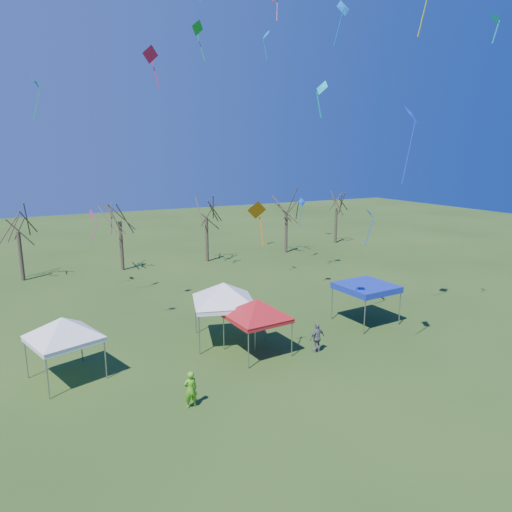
{
  "coord_description": "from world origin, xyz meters",
  "views": [
    {
      "loc": [
        -10.5,
        -18.39,
        10.65
      ],
      "look_at": [
        0.66,
        3.0,
        5.26
      ],
      "focal_mm": 32.0,
      "sensor_mm": 36.0,
      "label": 1
    }
  ],
  "objects_px": {
    "tree_2": "(119,203)",
    "tent_white_mid": "(223,287)",
    "person_grey": "(317,338)",
    "tree_3": "(206,202)",
    "tree_1": "(16,214)",
    "tent_white_west": "(62,322)",
    "person_green": "(191,389)",
    "tent_red": "(257,303)",
    "tree_5": "(337,196)",
    "tent_blue": "(366,288)",
    "tree_4": "(287,198)"
  },
  "relations": [
    {
      "from": "tree_3",
      "to": "person_grey",
      "type": "height_order",
      "value": "tree_3"
    },
    {
      "from": "tree_1",
      "to": "person_grey",
      "type": "relative_size",
      "value": 4.5
    },
    {
      "from": "tent_white_mid",
      "to": "tent_white_west",
      "type": "bearing_deg",
      "value": -175.88
    },
    {
      "from": "tent_white_west",
      "to": "person_green",
      "type": "xyz_separation_m",
      "value": [
        4.46,
        -5.21,
        -2.1
      ]
    },
    {
      "from": "tree_3",
      "to": "tree_5",
      "type": "distance_m",
      "value": 17.81
    },
    {
      "from": "tree_5",
      "to": "tent_blue",
      "type": "bearing_deg",
      "value": -123.26
    },
    {
      "from": "tent_white_mid",
      "to": "tent_red",
      "type": "xyz_separation_m",
      "value": [
        0.95,
        -2.33,
        -0.41
      ]
    },
    {
      "from": "tree_1",
      "to": "tent_white_mid",
      "type": "xyz_separation_m",
      "value": [
        10.12,
        -20.14,
        -2.48
      ]
    },
    {
      "from": "tree_1",
      "to": "tree_5",
      "type": "bearing_deg",
      "value": 2.35
    },
    {
      "from": "tree_2",
      "to": "tent_white_mid",
      "type": "distance_m",
      "value": 20.17
    },
    {
      "from": "tree_4",
      "to": "tree_2",
      "type": "bearing_deg",
      "value": 178.78
    },
    {
      "from": "tree_2",
      "to": "person_grey",
      "type": "height_order",
      "value": "tree_2"
    },
    {
      "from": "tree_3",
      "to": "tent_red",
      "type": "xyz_separation_m",
      "value": [
        -5.73,
        -21.87,
        -3.17
      ]
    },
    {
      "from": "tree_3",
      "to": "tent_red",
      "type": "distance_m",
      "value": 22.83
    },
    {
      "from": "tent_white_mid",
      "to": "tent_red",
      "type": "relative_size",
      "value": 1.1
    },
    {
      "from": "tree_5",
      "to": "tree_1",
      "type": "bearing_deg",
      "value": -177.65
    },
    {
      "from": "tree_5",
      "to": "person_grey",
      "type": "xyz_separation_m",
      "value": [
        -20.43,
        -25.27,
        -4.89
      ]
    },
    {
      "from": "tree_3",
      "to": "tent_red",
      "type": "bearing_deg",
      "value": -104.68
    },
    {
      "from": "tree_1",
      "to": "tent_red",
      "type": "distance_m",
      "value": 25.22
    },
    {
      "from": "tree_5",
      "to": "person_green",
      "type": "bearing_deg",
      "value": -136.12
    },
    {
      "from": "tree_4",
      "to": "person_green",
      "type": "xyz_separation_m",
      "value": [
        -20.12,
        -25.33,
        -5.23
      ]
    },
    {
      "from": "tree_5",
      "to": "tent_red",
      "type": "relative_size",
      "value": 1.83
    },
    {
      "from": "tree_5",
      "to": "tent_white_mid",
      "type": "distance_m",
      "value": 32.62
    },
    {
      "from": "tent_blue",
      "to": "tree_1",
      "type": "bearing_deg",
      "value": 132.15
    },
    {
      "from": "tree_2",
      "to": "person_green",
      "type": "relative_size",
      "value": 4.96
    },
    {
      "from": "tent_red",
      "to": "tree_4",
      "type": "bearing_deg",
      "value": 55.4
    },
    {
      "from": "tent_white_west",
      "to": "tent_blue",
      "type": "xyz_separation_m",
      "value": [
        17.92,
        -0.73,
        -0.59
      ]
    },
    {
      "from": "tree_2",
      "to": "tree_3",
      "type": "distance_m",
      "value": 8.41
    },
    {
      "from": "tent_red",
      "to": "tent_blue",
      "type": "distance_m",
      "value": 8.47
    },
    {
      "from": "tree_4",
      "to": "tree_5",
      "type": "bearing_deg",
      "value": 13.85
    },
    {
      "from": "person_grey",
      "to": "tent_red",
      "type": "bearing_deg",
      "value": -31.28
    },
    {
      "from": "tree_1",
      "to": "tree_3",
      "type": "bearing_deg",
      "value": -2.06
    },
    {
      "from": "tent_white_mid",
      "to": "person_green",
      "type": "relative_size",
      "value": 2.71
    },
    {
      "from": "person_grey",
      "to": "tent_white_mid",
      "type": "bearing_deg",
      "value": -49.73
    },
    {
      "from": "tree_5",
      "to": "tent_red",
      "type": "bearing_deg",
      "value": -134.43
    },
    {
      "from": "tent_white_mid",
      "to": "tree_1",
      "type": "bearing_deg",
      "value": 116.68
    },
    {
      "from": "person_green",
      "to": "person_grey",
      "type": "xyz_separation_m",
      "value": [
        8.05,
        2.12,
        0.01
      ]
    },
    {
      "from": "tent_red",
      "to": "person_grey",
      "type": "xyz_separation_m",
      "value": [
        2.99,
        -1.39,
        -2.07
      ]
    },
    {
      "from": "tree_1",
      "to": "tent_white_west",
      "type": "xyz_separation_m",
      "value": [
        1.54,
        -20.76,
        -2.87
      ]
    },
    {
      "from": "tent_white_mid",
      "to": "person_grey",
      "type": "bearing_deg",
      "value": -43.35
    },
    {
      "from": "tree_3",
      "to": "person_green",
      "type": "relative_size",
      "value": 4.8
    },
    {
      "from": "tree_4",
      "to": "tent_blue",
      "type": "height_order",
      "value": "tree_4"
    },
    {
      "from": "tree_1",
      "to": "tent_blue",
      "type": "height_order",
      "value": "tree_1"
    },
    {
      "from": "person_green",
      "to": "person_grey",
      "type": "relative_size",
      "value": 0.98
    },
    {
      "from": "tent_white_mid",
      "to": "person_grey",
      "type": "xyz_separation_m",
      "value": [
        3.93,
        -3.71,
        -2.48
      ]
    },
    {
      "from": "tree_1",
      "to": "person_grey",
      "type": "distance_m",
      "value": 28.13
    },
    {
      "from": "tree_5",
      "to": "tent_white_mid",
      "type": "relative_size",
      "value": 1.67
    },
    {
      "from": "tree_5",
      "to": "tent_red",
      "type": "height_order",
      "value": "tree_5"
    },
    {
      "from": "tree_1",
      "to": "tent_white_west",
      "type": "bearing_deg",
      "value": -85.76
    },
    {
      "from": "tree_3",
      "to": "tree_4",
      "type": "distance_m",
      "value": 9.32
    }
  ]
}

